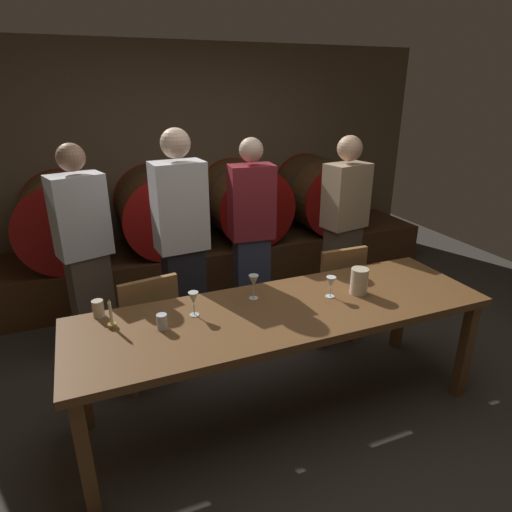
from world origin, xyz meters
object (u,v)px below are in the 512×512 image
at_px(dining_table, 284,318).
at_px(guest_far_right, 344,228).
at_px(wine_glass_center, 254,282).
at_px(wine_glass_right, 331,283).
at_px(guest_center_right, 252,233).
at_px(wine_barrel_center_left, 159,210).
at_px(wine_barrel_far_right, 320,194).
at_px(pitcher, 359,281).
at_px(wine_glass_left, 194,299).
at_px(wine_barrel_far_left, 63,220).
at_px(guest_far_left, 85,253).
at_px(guest_center_left, 182,245).
at_px(cup_right, 162,322).
at_px(chair_right, 335,289).
at_px(candle_center, 112,320).
at_px(cup_left, 98,309).
at_px(chair_left, 148,324).
at_px(wine_barrel_center_right, 244,202).

distance_m(dining_table, guest_far_right, 1.52).
xyz_separation_m(wine_glass_center, wine_glass_right, (0.48, -0.17, -0.02)).
distance_m(guest_center_right, wine_glass_center, 1.11).
xyz_separation_m(wine_barrel_center_left, wine_barrel_far_right, (1.89, 0.00, 0.00)).
xyz_separation_m(pitcher, wine_glass_left, (-1.09, 0.12, 0.02)).
relative_size(wine_barrel_center_left, wine_glass_left, 5.62).
bearing_deg(wine_barrel_far_left, guest_far_left, -80.96).
relative_size(guest_center_left, wine_glass_right, 12.70).
distance_m(wine_barrel_far_right, cup_right, 3.18).
distance_m(wine_barrel_far_left, wine_glass_center, 2.34).
xyz_separation_m(wine_barrel_center_left, chair_right, (1.13, -1.61, -0.39)).
height_order(candle_center, wine_glass_right, candle_center).
bearing_deg(guest_center_right, wine_glass_right, 99.52).
relative_size(guest_far_left, guest_far_right, 1.01).
bearing_deg(wine_barrel_far_left, guest_center_right, -33.33).
height_order(guest_far_left, cup_right, guest_far_left).
height_order(wine_glass_right, cup_left, wine_glass_right).
bearing_deg(guest_far_right, chair_left, 1.46).
bearing_deg(guest_center_right, guest_center_left, 27.77).
height_order(guest_center_left, cup_left, guest_center_left).
bearing_deg(wine_barrel_center_left, wine_barrel_far_left, 180.00).
bearing_deg(guest_center_left, wine_glass_right, 124.55).
distance_m(wine_glass_left, wine_glass_center, 0.42).
distance_m(wine_barrel_far_left, chair_left, 1.72).
bearing_deg(wine_barrel_far_left, wine_barrel_center_left, 0.00).
height_order(chair_right, cup_left, cup_left).
bearing_deg(pitcher, wine_barrel_center_left, 111.96).
bearing_deg(chair_right, wine_glass_center, 26.21).
bearing_deg(wine_glass_left, cup_right, -157.51).
relative_size(wine_barrel_far_left, wine_glass_left, 5.62).
distance_m(guest_far_left, guest_center_left, 0.75).
height_order(wine_barrel_far_left, wine_barrel_center_right, same).
distance_m(chair_left, guest_far_right, 1.94).
relative_size(candle_center, wine_glass_center, 1.13).
bearing_deg(cup_right, wine_barrel_center_left, 79.68).
bearing_deg(guest_far_right, wine_barrel_center_left, -50.40).
xyz_separation_m(guest_far_left, cup_left, (0.03, -0.89, -0.04)).
xyz_separation_m(wine_glass_left, wine_glass_right, (0.89, -0.10, -0.01)).
height_order(wine_barrel_center_right, guest_far_right, guest_far_right).
xyz_separation_m(wine_barrel_center_right, wine_glass_right, (-0.24, -2.21, 0.01)).
xyz_separation_m(wine_barrel_center_left, wine_glass_left, (-0.19, -2.11, 0.01)).
relative_size(chair_left, guest_far_left, 0.52).
bearing_deg(wine_barrel_far_left, wine_barrel_far_right, 0.00).
xyz_separation_m(wine_barrel_center_right, dining_table, (-0.59, -2.24, -0.17)).
relative_size(guest_far_left, cup_right, 18.53).
distance_m(chair_right, wine_glass_right, 0.84).
xyz_separation_m(wine_barrel_far_left, cup_right, (0.52, -2.20, -0.05)).
xyz_separation_m(wine_barrel_center_left, pitcher, (0.90, -2.24, -0.01)).
relative_size(wine_barrel_center_right, candle_center, 4.63).
distance_m(wine_barrel_far_left, guest_far_right, 2.66).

